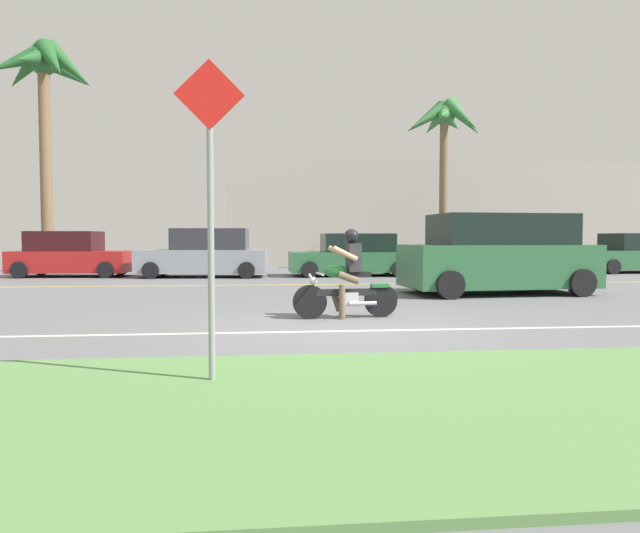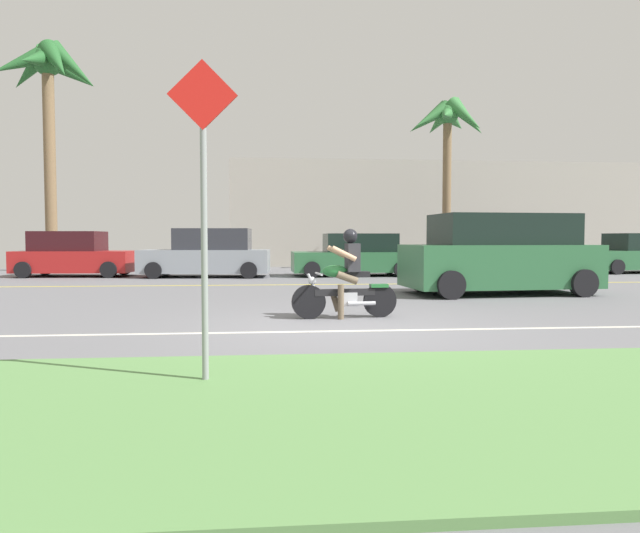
{
  "view_description": "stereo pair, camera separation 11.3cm",
  "coord_description": "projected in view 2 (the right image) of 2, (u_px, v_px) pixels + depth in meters",
  "views": [
    {
      "loc": [
        -1.28,
        -8.5,
        1.35
      ],
      "look_at": [
        -0.13,
        2.95,
        0.78
      ],
      "focal_mm": 32.16,
      "sensor_mm": 36.0,
      "label": 1
    },
    {
      "loc": [
        -1.17,
        -8.51,
        1.35
      ],
      "look_at": [
        -0.13,
        2.95,
        0.78
      ],
      "focal_mm": 32.16,
      "sensor_mm": 36.0,
      "label": 2
    }
  ],
  "objects": [
    {
      "name": "parked_car_1",
      "position": [
        208.0,
        255.0,
        19.84
      ],
      "size": [
        4.48,
        2.13,
        1.68
      ],
      "color": "#8C939E",
      "rests_on": "ground"
    },
    {
      "name": "lane_line_near",
      "position": [
        349.0,
        331.0,
        8.31
      ],
      "size": [
        50.4,
        0.12,
        0.01
      ],
      "primitive_type": "cube",
      "color": "silver",
      "rests_on": "ground"
    },
    {
      "name": "grass_median",
      "position": [
        416.0,
        404.0,
        4.56
      ],
      "size": [
        56.0,
        3.8,
        0.06
      ],
      "primitive_type": "cube",
      "color": "#5B8C4C",
      "rests_on": "ground"
    },
    {
      "name": "palm_tree_1",
      "position": [
        48.0,
        80.0,
        22.77
      ],
      "size": [
        4.13,
        4.34,
        9.18
      ],
      "color": "brown",
      "rests_on": "ground"
    },
    {
      "name": "motorcyclist",
      "position": [
        346.0,
        280.0,
        9.65
      ],
      "size": [
        1.8,
        0.59,
        1.51
      ],
      "color": "black",
      "rests_on": "ground"
    },
    {
      "name": "parked_car_2",
      "position": [
        355.0,
        256.0,
        20.45
      ],
      "size": [
        4.36,
        2.08,
        1.51
      ],
      "color": "#2D663D",
      "rests_on": "ground"
    },
    {
      "name": "lane_line_far",
      "position": [
        309.0,
        285.0,
        16.58
      ],
      "size": [
        50.4,
        0.12,
        0.01
      ],
      "primitive_type": "cube",
      "color": "yellow",
      "rests_on": "ground"
    },
    {
      "name": "parked_car_3",
      "position": [
        472.0,
        254.0,
        23.12
      ],
      "size": [
        4.2,
        2.24,
        1.51
      ],
      "color": "navy",
      "rests_on": "ground"
    },
    {
      "name": "street_sign",
      "position": [
        204.0,
        191.0,
        5.15
      ],
      "size": [
        0.62,
        0.06,
        2.94
      ],
      "color": "gray",
      "rests_on": "ground"
    },
    {
      "name": "ground",
      "position": [
        326.0,
        306.0,
        11.62
      ],
      "size": [
        56.0,
        30.0,
        0.04
      ],
      "primitive_type": "cube",
      "color": "slate"
    },
    {
      "name": "palm_tree_0",
      "position": [
        447.0,
        127.0,
        24.01
      ],
      "size": [
        3.45,
        3.55,
        7.24
      ],
      "color": "brown",
      "rests_on": "ground"
    },
    {
      "name": "suv_nearby",
      "position": [
        500.0,
        255.0,
        13.8
      ],
      "size": [
        4.72,
        2.45,
        1.92
      ],
      "color": "#2D663D",
      "rests_on": "ground"
    },
    {
      "name": "building_far",
      "position": [
        438.0,
        215.0,
        30.1
      ],
      "size": [
        21.47,
        4.0,
        5.15
      ],
      "primitive_type": "cube",
      "color": "#A8A399",
      "rests_on": "ground"
    },
    {
      "name": "parked_car_0",
      "position": [
        73.0,
        255.0,
        20.11
      ],
      "size": [
        4.05,
        2.06,
        1.59
      ],
      "color": "#AD1E1E",
      "rests_on": "ground"
    },
    {
      "name": "parked_car_4",
      "position": [
        638.0,
        254.0,
        22.34
      ],
      "size": [
        4.3,
        2.26,
        1.53
      ],
      "color": "#2D663D",
      "rests_on": "ground"
    }
  ]
}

